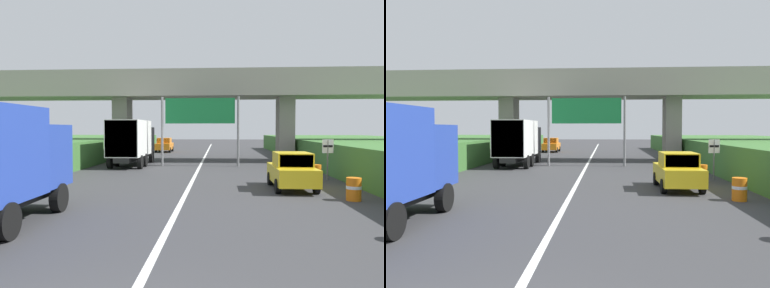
# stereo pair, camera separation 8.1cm
# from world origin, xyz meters

# --- Properties ---
(lane_centre_stripe) EXTENTS (0.20, 87.22, 0.01)m
(lane_centre_stripe) POSITION_xyz_m (0.00, 23.61, 0.00)
(lane_centre_stripe) COLOR white
(lane_centre_stripe) RESTS_ON ground
(overpass_bridge) EXTENTS (40.00, 4.80, 7.71)m
(overpass_bridge) POSITION_xyz_m (0.00, 29.51, 5.80)
(overpass_bridge) COLOR gray
(overpass_bridge) RESTS_ON ground
(overhead_highway_sign) EXTENTS (5.88, 0.18, 5.21)m
(overhead_highway_sign) POSITION_xyz_m (0.00, 24.73, 3.83)
(overhead_highway_sign) COLOR slate
(overhead_highway_sign) RESTS_ON ground
(speed_limit_sign) EXTENTS (0.60, 0.08, 2.23)m
(speed_limit_sign) POSITION_xyz_m (7.40, 17.52, 1.48)
(speed_limit_sign) COLOR slate
(speed_limit_sign) RESTS_ON ground
(truck_black) EXTENTS (2.44, 7.30, 3.44)m
(truck_black) POSITION_xyz_m (-5.15, 24.78, 1.93)
(truck_black) COLOR black
(truck_black) RESTS_ON ground
(car_yellow) EXTENTS (1.86, 4.10, 1.72)m
(car_yellow) POSITION_xyz_m (4.79, 13.93, 0.86)
(car_yellow) COLOR gold
(car_yellow) RESTS_ON ground
(car_orange) EXTENTS (1.86, 4.10, 1.72)m
(car_orange) POSITION_xyz_m (-5.19, 42.33, 0.86)
(car_orange) COLOR orange
(car_orange) RESTS_ON ground
(construction_barrel_1) EXTENTS (0.57, 0.57, 0.90)m
(construction_barrel_1) POSITION_xyz_m (6.67, 11.22, 0.46)
(construction_barrel_1) COLOR orange
(construction_barrel_1) RESTS_ON ground
(construction_barrel_2) EXTENTS (0.57, 0.57, 0.90)m
(construction_barrel_2) POSITION_xyz_m (6.56, 16.70, 0.46)
(construction_barrel_2) COLOR orange
(construction_barrel_2) RESTS_ON ground
(construction_barrel_3) EXTENTS (0.57, 0.57, 0.90)m
(construction_barrel_3) POSITION_xyz_m (6.65, 22.17, 0.46)
(construction_barrel_3) COLOR orange
(construction_barrel_3) RESTS_ON ground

